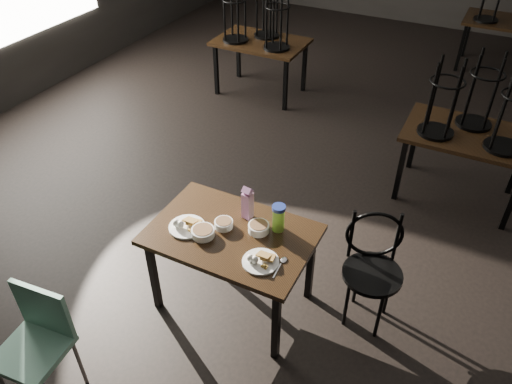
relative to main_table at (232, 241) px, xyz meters
The scene contains 14 objects.
main_table is the anchor object (origin of this frame).
plate_left 0.35m from the main_table, 162.37° to the right, with size 0.27×0.27×0.09m.
plate_right 0.38m from the main_table, 28.68° to the right, with size 0.26×0.26×0.08m.
bowl_near 0.14m from the main_table, 157.95° to the left, with size 0.14×0.14×0.05m.
bowl_far 0.23m from the main_table, 32.23° to the left, with size 0.16×0.16×0.06m.
bowl_big 0.23m from the main_table, 145.01° to the right, with size 0.17×0.17×0.06m.
juice_carton 0.30m from the main_table, 83.74° to the left, with size 0.08×0.08×0.28m.
water_bottle 0.39m from the main_table, 33.04° to the left, with size 0.11×0.11×0.22m.
spoon 0.48m from the main_table, 12.40° to the right, with size 0.05×0.21×0.01m.
bentwood_chair 1.05m from the main_table, 21.19° to the left, with size 0.49×0.49×0.93m.
school_chair 1.44m from the main_table, 121.67° to the right, with size 0.44×0.44×0.88m.
bg_table_left 3.79m from the main_table, 113.18° to the left, with size 1.20×0.80×1.48m.
bg_table_right 2.62m from the main_table, 58.97° to the left, with size 1.20×0.80×1.48m.
bg_table_far 5.96m from the main_table, 76.53° to the left, with size 1.20×0.80×1.48m.
Camera 1 is at (0.66, -3.72, 3.21)m, focal length 35.00 mm.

